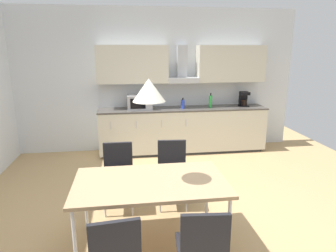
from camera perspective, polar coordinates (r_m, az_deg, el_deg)
name	(u,v)px	position (r m, az deg, el deg)	size (l,w,h in m)	color
ground_plane	(163,214)	(4.03, -0.91, -16.38)	(7.73, 7.98, 0.02)	tan
wall_back	(146,81)	(6.19, -4.16, 8.58)	(6.18, 0.10, 2.85)	silver
kitchen_counter	(183,130)	(6.13, 2.87, -0.69)	(3.36, 0.61, 0.91)	#333333
backsplash_tile	(181,94)	(6.26, 2.46, 6.05)	(3.34, 0.02, 0.47)	silver
upper_wall_cabinets	(183,64)	(6.04, 2.80, 11.63)	(3.34, 0.40, 0.72)	beige
microwave	(140,102)	(5.89, -5.43, 4.55)	(0.48, 0.35, 0.28)	#ADADB2
coffee_maker	(244,99)	(6.38, 14.21, 5.02)	(0.18, 0.19, 0.30)	black
bottle_green	(211,101)	(6.10, 8.10, 4.68)	(0.07, 0.07, 0.30)	green
bottle_blue	(183,104)	(5.96, 2.84, 4.22)	(0.08, 0.08, 0.21)	blue
dining_table	(150,184)	(3.18, -3.38, -11.05)	(1.57, 0.91, 0.73)	tan
chair_far_right	(172,167)	(4.04, 0.80, -7.73)	(0.43, 0.43, 0.87)	black
chair_near_right	(203,245)	(2.59, 6.61, -21.67)	(0.44, 0.44, 0.87)	black
chair_far_left	(118,169)	(4.00, -9.47, -8.17)	(0.41, 0.41, 0.87)	black
pendant_lamp	(149,90)	(2.89, -3.67, 6.84)	(0.32, 0.32, 0.22)	silver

